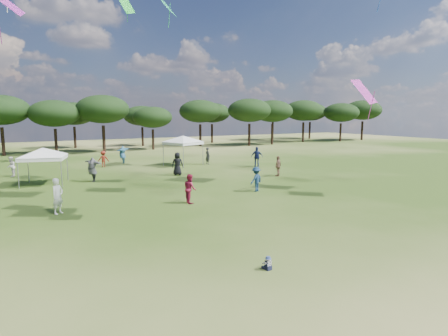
{
  "coord_description": "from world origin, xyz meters",
  "views": [
    {
      "loc": [
        -7.63,
        -7.09,
        5.02
      ],
      "look_at": [
        -0.13,
        6.0,
        2.85
      ],
      "focal_mm": 30.0,
      "sensor_mm": 36.0,
      "label": 1
    }
  ],
  "objects": [
    {
      "name": "festival_crowd",
      "position": [
        -0.75,
        22.17,
        0.87
      ],
      "size": [
        29.31,
        20.81,
        1.92
      ],
      "color": "maroon",
      "rests_on": "ground"
    },
    {
      "name": "toddler",
      "position": [
        -0.63,
        2.26,
        0.2
      ],
      "size": [
        0.31,
        0.34,
        0.45
      ],
      "rotation": [
        0.0,
        0.0,
        0.09
      ],
      "color": "black",
      "rests_on": "ground"
    },
    {
      "name": "tree_line",
      "position": [
        2.39,
        47.41,
        5.42
      ],
      "size": [
        108.78,
        17.63,
        7.77
      ],
      "color": "black",
      "rests_on": "ground"
    },
    {
      "name": "tent_left",
      "position": [
        -5.65,
        22.33,
        2.55
      ],
      "size": [
        5.65,
        5.65,
        2.97
      ],
      "rotation": [
        0.0,
        0.0,
        -0.27
      ],
      "color": "gray",
      "rests_on": "ground"
    },
    {
      "name": "tent_right",
      "position": [
        7.09,
        26.7,
        2.83
      ],
      "size": [
        5.5,
        5.5,
        3.25
      ],
      "rotation": [
        0.0,
        0.0,
        0.38
      ],
      "color": "gray",
      "rests_on": "ground"
    },
    {
      "name": "ground",
      "position": [
        0.0,
        0.0,
        0.0
      ],
      "size": [
        140.0,
        140.0,
        0.0
      ],
      "primitive_type": "plane",
      "color": "#375118",
      "rests_on": "ground"
    }
  ]
}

